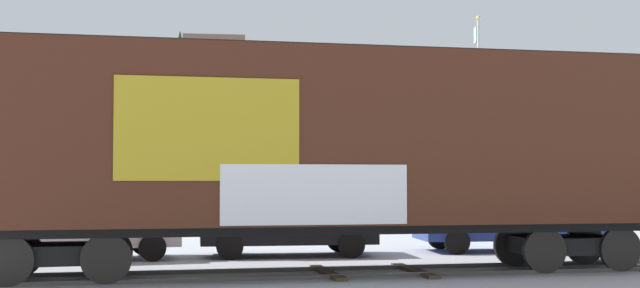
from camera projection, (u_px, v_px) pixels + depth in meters
name	position (u px, v px, depth m)	size (l,w,h in m)	color
ground_plane	(317.00, 275.00, 16.78)	(260.00, 260.00, 0.00)	#B2B5BC
track	(287.00, 273.00, 16.66)	(60.02, 3.40, 0.08)	#4C4742
freight_car	(329.00, 143.00, 16.95)	(14.99, 3.39, 4.64)	#472316
flagpole	(478.00, 99.00, 31.37)	(0.46, 1.28, 8.01)	silver
hillside	(157.00, 137.00, 91.59)	(132.88, 28.41, 17.15)	silver
parked_car_white	(84.00, 223.00, 19.89)	(4.42, 2.21, 1.75)	silver
parked_car_black	(284.00, 223.00, 20.99)	(4.45, 2.28, 1.61)	black
parked_car_blue	(503.00, 218.00, 22.40)	(4.91, 2.30, 1.75)	navy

